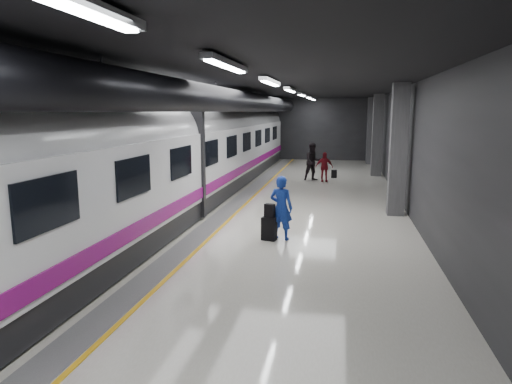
{
  "coord_description": "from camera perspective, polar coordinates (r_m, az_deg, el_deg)",
  "views": [
    {
      "loc": [
        2.69,
        -14.21,
        3.56
      ],
      "look_at": [
        0.22,
        -1.23,
        1.22
      ],
      "focal_mm": 32.0,
      "sensor_mm": 36.0,
      "label": 1
    }
  ],
  "objects": [
    {
      "name": "traveler_far_b",
      "position": [
        23.63,
        8.52,
        3.12
      ],
      "size": [
        0.93,
        0.51,
        1.51
      ],
      "primitive_type": "imported",
      "rotation": [
        0.0,
        0.0,
        0.17
      ],
      "color": "maroon",
      "rests_on": "ground"
    },
    {
      "name": "suitcase_far",
      "position": [
        25.09,
        9.73,
        2.26
      ],
      "size": [
        0.31,
        0.21,
        0.44
      ],
      "primitive_type": "cube",
      "rotation": [
        0.0,
        0.0,
        0.07
      ],
      "color": "black",
      "rests_on": "ground"
    },
    {
      "name": "traveler_main",
      "position": [
        12.75,
        3.16,
        -1.99
      ],
      "size": [
        0.73,
        0.56,
        1.81
      ],
      "primitive_type": "imported",
      "rotation": [
        0.0,
        0.0,
        2.93
      ],
      "color": "#183DB7",
      "rests_on": "ground"
    },
    {
      "name": "ground",
      "position": [
        14.89,
        0.05,
        -3.78
      ],
      "size": [
        40.0,
        40.0,
        0.0
      ],
      "primitive_type": "plane",
      "color": "silver",
      "rests_on": "ground"
    },
    {
      "name": "shoulder_bag",
      "position": [
        12.66,
        1.72,
        -2.34
      ],
      "size": [
        0.32,
        0.25,
        0.38
      ],
      "primitive_type": "cube",
      "rotation": [
        0.0,
        0.0,
        -0.38
      ],
      "color": "black",
      "rests_on": "suitcase_main"
    },
    {
      "name": "train",
      "position": [
        15.47,
        -11.89,
        4.31
      ],
      "size": [
        3.05,
        38.0,
        4.05
      ],
      "color": "black",
      "rests_on": "ground"
    },
    {
      "name": "traveler_far_a",
      "position": [
        23.92,
        7.13,
        3.78
      ],
      "size": [
        1.17,
        1.06,
        1.96
      ],
      "primitive_type": "imported",
      "rotation": [
        0.0,
        0.0,
        0.42
      ],
      "color": "black",
      "rests_on": "ground"
    },
    {
      "name": "platform_hall",
      "position": [
        15.45,
        -0.34,
        9.97
      ],
      "size": [
        10.02,
        40.02,
        4.51
      ],
      "color": "black",
      "rests_on": "ground"
    },
    {
      "name": "suitcase_main",
      "position": [
        12.78,
        1.66,
        -4.61
      ],
      "size": [
        0.45,
        0.33,
        0.65
      ],
      "primitive_type": "cube",
      "rotation": [
        0.0,
        0.0,
        -0.22
      ],
      "color": "black",
      "rests_on": "ground"
    }
  ]
}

